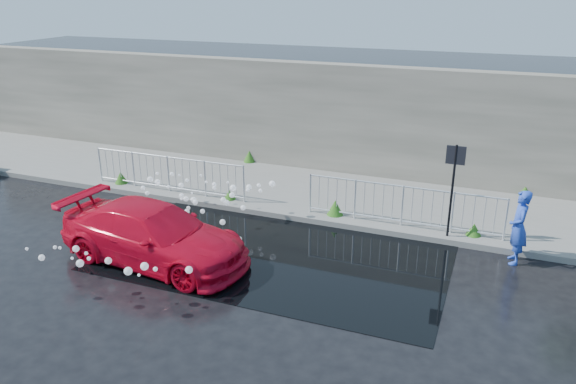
% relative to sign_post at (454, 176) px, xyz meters
% --- Properties ---
extents(ground, '(90.00, 90.00, 0.00)m').
position_rel_sign_post_xyz_m(ground, '(-4.20, -3.10, -1.72)').
color(ground, black).
rests_on(ground, ground).
extents(pavement, '(30.00, 4.00, 0.15)m').
position_rel_sign_post_xyz_m(pavement, '(-4.20, 1.90, -1.65)').
color(pavement, slate).
rests_on(pavement, ground).
extents(curb, '(30.00, 0.25, 0.16)m').
position_rel_sign_post_xyz_m(curb, '(-4.20, -0.10, -1.64)').
color(curb, slate).
rests_on(curb, ground).
extents(retaining_wall, '(30.00, 0.60, 3.50)m').
position_rel_sign_post_xyz_m(retaining_wall, '(-4.20, 4.10, 0.18)').
color(retaining_wall, '#5A574C').
rests_on(retaining_wall, pavement).
extents(puddle, '(8.00, 5.00, 0.01)m').
position_rel_sign_post_xyz_m(puddle, '(-3.70, -2.10, -1.72)').
color(puddle, black).
rests_on(puddle, ground).
extents(sign_post, '(0.45, 0.06, 2.50)m').
position_rel_sign_post_xyz_m(sign_post, '(0.00, 0.00, 0.00)').
color(sign_post, black).
rests_on(sign_post, ground).
extents(railing_left, '(5.05, 0.05, 1.10)m').
position_rel_sign_post_xyz_m(railing_left, '(-8.20, 0.25, -0.99)').
color(railing_left, silver).
rests_on(railing_left, pavement).
extents(railing_right, '(5.05, 0.05, 1.10)m').
position_rel_sign_post_xyz_m(railing_right, '(-1.20, 0.25, -0.99)').
color(railing_right, silver).
rests_on(railing_right, pavement).
extents(weeds, '(12.17, 3.93, 0.42)m').
position_rel_sign_post_xyz_m(weeds, '(-4.62, 1.40, -1.39)').
color(weeds, '#265316').
rests_on(weeds, pavement).
extents(water_spray, '(3.59, 5.49, 0.98)m').
position_rel_sign_post_xyz_m(water_spray, '(-6.21, -2.20, -0.98)').
color(water_spray, white).
rests_on(water_spray, ground).
extents(red_car, '(4.79, 2.34, 1.34)m').
position_rel_sign_post_xyz_m(red_car, '(-6.16, -3.53, -1.05)').
color(red_car, red).
rests_on(red_car, ground).
extents(person, '(0.51, 0.69, 1.76)m').
position_rel_sign_post_xyz_m(person, '(1.57, -0.55, -0.85)').
color(person, blue).
rests_on(person, ground).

